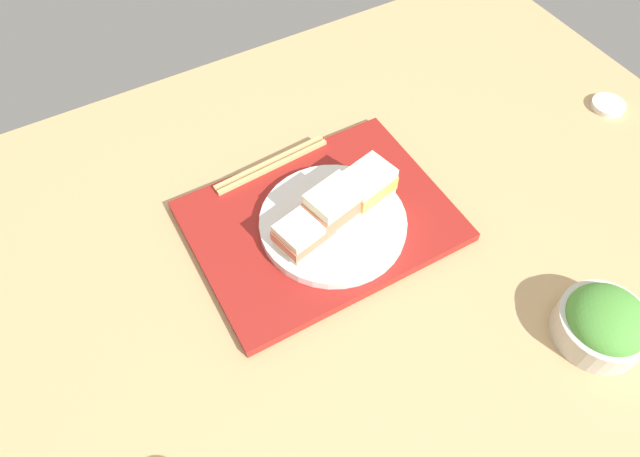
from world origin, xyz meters
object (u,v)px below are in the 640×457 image
(sandwich_far, at_px, (304,233))
(small_sauce_dish, at_px, (608,105))
(sandwich_plate, at_px, (336,222))
(salad_bowl, at_px, (604,323))
(sandwich_middle, at_px, (336,205))
(sandwich_near, at_px, (367,185))
(chopsticks_pair, at_px, (272,164))

(sandwich_far, height_order, small_sauce_dish, sandwich_far)
(sandwich_plate, distance_m, salad_bowl, 0.39)
(sandwich_far, distance_m, small_sauce_dish, 0.64)
(sandwich_plate, relative_size, sandwich_middle, 2.49)
(sandwich_near, relative_size, chopsticks_pair, 0.42)
(sandwich_near, bearing_deg, sandwich_plate, 11.72)
(sandwich_plate, distance_m, chopsticks_pair, 0.16)
(sandwich_plate, distance_m, sandwich_middle, 0.04)
(sandwich_far, bearing_deg, sandwich_near, -168.28)
(sandwich_plate, distance_m, sandwich_far, 0.07)
(sandwich_near, height_order, chopsticks_pair, sandwich_near)
(sandwich_plate, height_order, sandwich_middle, sandwich_middle)
(chopsticks_pair, bearing_deg, small_sauce_dish, 165.15)
(small_sauce_dish, bearing_deg, sandwich_far, 0.69)
(salad_bowl, bearing_deg, sandwich_middle, -55.70)
(chopsticks_pair, distance_m, small_sauce_dish, 0.63)
(sandwich_near, distance_m, small_sauce_dish, 0.52)
(sandwich_far, distance_m, salad_bowl, 0.42)
(salad_bowl, xyz_separation_m, small_sauce_dish, (-0.36, -0.32, -0.03))
(small_sauce_dish, bearing_deg, chopsticks_pair, -14.85)
(sandwich_plate, relative_size, chopsticks_pair, 1.08)
(sandwich_far, xyz_separation_m, small_sauce_dish, (-0.64, -0.01, -0.05))
(chopsticks_pair, height_order, small_sauce_dish, chopsticks_pair)
(sandwich_middle, height_order, sandwich_far, sandwich_middle)
(chopsticks_pair, bearing_deg, salad_bowl, 117.69)
(sandwich_middle, distance_m, salad_bowl, 0.40)
(sandwich_near, xyz_separation_m, salad_bowl, (-0.16, 0.34, -0.03))
(sandwich_near, xyz_separation_m, chopsticks_pair, (0.09, -0.14, -0.04))
(sandwich_plate, bearing_deg, chopsticks_pair, -78.86)
(sandwich_far, relative_size, chopsticks_pair, 0.43)
(sandwich_plate, xyz_separation_m, sandwich_middle, (0.00, 0.00, 0.04))
(sandwich_plate, bearing_deg, sandwich_near, -168.28)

